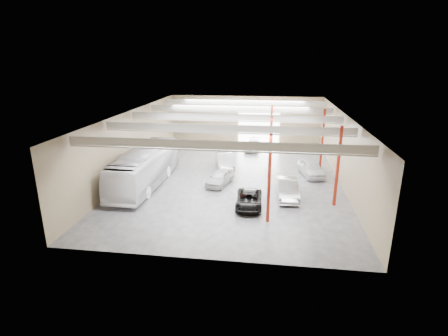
% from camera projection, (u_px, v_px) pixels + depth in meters
% --- Properties ---
extents(depot_shell, '(22.12, 32.12, 7.06)m').
position_uv_depth(depot_shell, '(236.00, 131.00, 36.38)').
color(depot_shell, '#424246').
rests_on(depot_shell, ground).
extents(coach_bus, '(3.31, 13.45, 3.74)m').
position_uv_depth(coach_bus, '(146.00, 167.00, 34.94)').
color(coach_bus, white).
rests_on(coach_bus, ground).
extents(black_sedan, '(2.33, 4.81, 1.32)m').
position_uv_depth(black_sedan, '(249.00, 200.00, 29.96)').
color(black_sedan, black).
rests_on(black_sedan, ground).
extents(car_row_a, '(2.83, 4.67, 1.49)m').
position_uv_depth(car_row_a, '(220.00, 178.00, 35.27)').
color(car_row_a, silver).
rests_on(car_row_a, ground).
extents(car_row_b, '(3.04, 5.49, 1.72)m').
position_uv_depth(car_row_b, '(225.00, 161.00, 40.64)').
color(car_row_b, silver).
rests_on(car_row_b, ground).
extents(car_row_c, '(2.32, 4.88, 1.37)m').
position_uv_depth(car_row_c, '(253.00, 145.00, 48.39)').
color(car_row_c, slate).
rests_on(car_row_c, ground).
extents(car_right_near, '(2.07, 5.26, 1.70)m').
position_uv_depth(car_right_near, '(287.00, 189.00, 31.94)').
color(car_right_near, '#A7A7AB').
rests_on(car_right_near, ground).
extents(car_right_far, '(3.03, 5.34, 1.71)m').
position_uv_depth(car_right_far, '(311.00, 168.00, 37.91)').
color(car_right_far, silver).
rests_on(car_right_far, ground).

